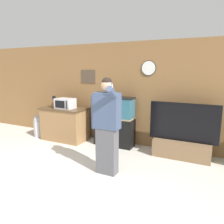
{
  "coord_description": "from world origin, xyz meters",
  "views": [
    {
      "loc": [
        2.27,
        -2.35,
        1.95
      ],
      "look_at": [
        0.28,
        1.7,
        1.05
      ],
      "focal_mm": 35.0,
      "sensor_mm": 36.0,
      "label": 1
    }
  ],
  "objects_px": {
    "knife_block": "(54,103)",
    "trash_bin": "(39,126)",
    "aquarium_on_stand": "(114,121)",
    "microwave": "(65,103)",
    "counter_island": "(65,124)",
    "person_standing": "(106,125)",
    "tv_on_stand": "(182,142)"
  },
  "relations": [
    {
      "from": "microwave",
      "to": "aquarium_on_stand",
      "type": "height_order",
      "value": "aquarium_on_stand"
    },
    {
      "from": "knife_block",
      "to": "microwave",
      "type": "bearing_deg",
      "value": 4.46
    },
    {
      "from": "counter_island",
      "to": "person_standing",
      "type": "xyz_separation_m",
      "value": [
        1.96,
        -1.25,
        0.49
      ]
    },
    {
      "from": "microwave",
      "to": "tv_on_stand",
      "type": "relative_size",
      "value": 0.33
    },
    {
      "from": "aquarium_on_stand",
      "to": "tv_on_stand",
      "type": "height_order",
      "value": "aquarium_on_stand"
    },
    {
      "from": "microwave",
      "to": "person_standing",
      "type": "distance_m",
      "value": 2.25
    },
    {
      "from": "aquarium_on_stand",
      "to": "person_standing",
      "type": "relative_size",
      "value": 0.7
    },
    {
      "from": "aquarium_on_stand",
      "to": "person_standing",
      "type": "distance_m",
      "value": 1.57
    },
    {
      "from": "knife_block",
      "to": "trash_bin",
      "type": "height_order",
      "value": "knife_block"
    },
    {
      "from": "counter_island",
      "to": "trash_bin",
      "type": "relative_size",
      "value": 1.98
    },
    {
      "from": "aquarium_on_stand",
      "to": "person_standing",
      "type": "height_order",
      "value": "person_standing"
    },
    {
      "from": "microwave",
      "to": "knife_block",
      "type": "relative_size",
      "value": 1.53
    },
    {
      "from": "person_standing",
      "to": "trash_bin",
      "type": "distance_m",
      "value": 3.09
    },
    {
      "from": "knife_block",
      "to": "aquarium_on_stand",
      "type": "relative_size",
      "value": 0.25
    },
    {
      "from": "microwave",
      "to": "knife_block",
      "type": "bearing_deg",
      "value": -175.54
    },
    {
      "from": "trash_bin",
      "to": "counter_island",
      "type": "bearing_deg",
      "value": 8.2
    },
    {
      "from": "trash_bin",
      "to": "tv_on_stand",
      "type": "bearing_deg",
      "value": 3.34
    },
    {
      "from": "microwave",
      "to": "aquarium_on_stand",
      "type": "distance_m",
      "value": 1.43
    },
    {
      "from": "knife_block",
      "to": "tv_on_stand",
      "type": "relative_size",
      "value": 0.22
    },
    {
      "from": "person_standing",
      "to": "tv_on_stand",
      "type": "bearing_deg",
      "value": 49.63
    },
    {
      "from": "knife_block",
      "to": "aquarium_on_stand",
      "type": "xyz_separation_m",
      "value": [
        1.72,
        0.25,
        -0.39
      ]
    },
    {
      "from": "aquarium_on_stand",
      "to": "microwave",
      "type": "bearing_deg",
      "value": -170.58
    },
    {
      "from": "microwave",
      "to": "trash_bin",
      "type": "relative_size",
      "value": 0.77
    },
    {
      "from": "counter_island",
      "to": "knife_block",
      "type": "height_order",
      "value": "knife_block"
    },
    {
      "from": "counter_island",
      "to": "knife_block",
      "type": "xyz_separation_m",
      "value": [
        -0.29,
        -0.06,
        0.57
      ]
    },
    {
      "from": "knife_block",
      "to": "person_standing",
      "type": "bearing_deg",
      "value": -27.87
    },
    {
      "from": "knife_block",
      "to": "aquarium_on_stand",
      "type": "distance_m",
      "value": 1.78
    },
    {
      "from": "person_standing",
      "to": "knife_block",
      "type": "bearing_deg",
      "value": 152.13
    },
    {
      "from": "counter_island",
      "to": "person_standing",
      "type": "height_order",
      "value": "person_standing"
    },
    {
      "from": "aquarium_on_stand",
      "to": "tv_on_stand",
      "type": "xyz_separation_m",
      "value": [
        1.69,
        -0.08,
        -0.27
      ]
    },
    {
      "from": "microwave",
      "to": "tv_on_stand",
      "type": "bearing_deg",
      "value": 2.71
    },
    {
      "from": "tv_on_stand",
      "to": "trash_bin",
      "type": "height_order",
      "value": "tv_on_stand"
    }
  ]
}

